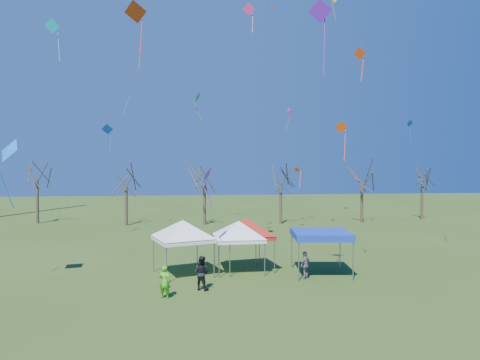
% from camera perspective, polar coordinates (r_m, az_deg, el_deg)
% --- Properties ---
extents(ground, '(140.00, 140.00, 0.00)m').
position_cam_1_polar(ground, '(23.51, 3.08, -14.03)').
color(ground, '#324D19').
rests_on(ground, ground).
extents(tree_0, '(3.83, 3.83, 8.44)m').
position_cam_1_polar(tree_0, '(52.52, -25.47, 1.80)').
color(tree_0, '#3D2D21').
rests_on(tree_0, ground).
extents(tree_1, '(3.42, 3.42, 7.54)m').
position_cam_1_polar(tree_1, '(47.46, -14.96, 1.08)').
color(tree_1, '#3D2D21').
rests_on(tree_1, ground).
extents(tree_2, '(3.71, 3.71, 8.18)m').
position_cam_1_polar(tree_2, '(46.68, -4.76, 1.74)').
color(tree_2, '#3D2D21').
rests_on(tree_2, ground).
extents(tree_3, '(3.59, 3.59, 7.91)m').
position_cam_1_polar(tree_3, '(47.35, 5.46, 1.49)').
color(tree_3, '#3D2D21').
rests_on(tree_3, ground).
extents(tree_4, '(3.58, 3.58, 7.89)m').
position_cam_1_polar(tree_4, '(50.08, 15.97, 1.43)').
color(tree_4, '#3D2D21').
rests_on(tree_4, ground).
extents(tree_5, '(3.39, 3.39, 7.46)m').
position_cam_1_polar(tree_5, '(55.62, 23.14, 1.05)').
color(tree_5, '#3D2D21').
rests_on(tree_5, ground).
extents(tent_white_west, '(4.02, 4.02, 3.75)m').
position_cam_1_polar(tent_white_west, '(25.53, -7.64, -5.82)').
color(tent_white_west, gray).
rests_on(tent_white_west, ground).
extents(tent_white_mid, '(4.05, 4.05, 3.58)m').
position_cam_1_polar(tent_white_mid, '(26.16, -0.18, -5.93)').
color(tent_white_mid, gray).
rests_on(tent_white_mid, ground).
extents(tent_red, '(4.15, 4.15, 3.72)m').
position_cam_1_polar(tent_red, '(26.60, 0.74, -5.55)').
color(tent_red, gray).
rests_on(tent_red, ground).
extents(tent_blue, '(3.61, 3.61, 2.57)m').
position_cam_1_polar(tent_blue, '(26.01, 10.72, -7.17)').
color(tent_blue, gray).
rests_on(tent_blue, ground).
extents(person_dark, '(1.09, 1.02, 1.78)m').
position_cam_1_polar(person_dark, '(22.82, -5.16, -12.23)').
color(person_dark, black).
rests_on(person_dark, ground).
extents(person_grey, '(0.94, 0.92, 1.59)m').
position_cam_1_polar(person_grey, '(25.08, 8.69, -11.16)').
color(person_grey, slate).
rests_on(person_grey, ground).
extents(person_green, '(0.67, 0.54, 1.60)m').
position_cam_1_polar(person_green, '(21.72, -10.00, -13.22)').
color(person_green, '#45BE1E').
rests_on(person_green, ground).
extents(kite_7, '(1.17, 0.95, 3.24)m').
position_cam_1_polar(kite_7, '(37.12, -23.75, 18.20)').
color(kite_7, '#0EC4D3').
rests_on(kite_7, ground).
extents(kite_22, '(0.89, 0.83, 2.36)m').
position_cam_1_polar(kite_22, '(47.15, 7.66, 1.23)').
color(kite_22, '#F7430D').
rests_on(kite_22, ground).
extents(kite_17, '(1.08, 0.84, 3.09)m').
position_cam_1_polar(kite_17, '(34.03, 13.38, 6.78)').
color(kite_17, '#FF440D').
rests_on(kite_17, ground).
extents(kite_5, '(1.22, 0.77, 3.85)m').
position_cam_1_polar(kite_5, '(23.31, 10.67, 21.12)').
color(kite_5, '#6118A8').
rests_on(kite_5, ground).
extents(kite_12, '(0.90, 0.65, 2.54)m').
position_cam_1_polar(kite_12, '(47.77, 21.68, 6.96)').
color(kite_12, blue).
rests_on(kite_12, ground).
extents(kite_2, '(1.27, 0.74, 3.04)m').
position_cam_1_polar(kite_2, '(47.63, -17.25, 6.47)').
color(kite_2, '#123CBF').
rests_on(kite_2, ground).
extents(kite_19, '(0.83, 0.84, 2.43)m').
position_cam_1_polar(kite_19, '(44.88, 6.65, 9.06)').
color(kite_19, '#DC31A1').
rests_on(kite_19, ground).
extents(kite_13, '(0.71, 0.99, 2.45)m').
position_cam_1_polar(kite_13, '(43.95, -14.87, 10.97)').
color(kite_13, '#157FE8').
rests_on(kite_13, ground).
extents(kite_14, '(1.70, 1.61, 3.86)m').
position_cam_1_polar(kite_14, '(25.75, -28.50, 3.51)').
color(kite_14, blue).
rests_on(kite_14, ground).
extents(kite_1, '(0.78, 1.09, 2.23)m').
position_cam_1_polar(kite_1, '(22.89, -4.46, 0.68)').
color(kite_1, '#6819B0').
rests_on(kite_1, ground).
extents(kite_8, '(1.70, 1.28, 4.46)m').
position_cam_1_polar(kite_8, '(30.78, -13.73, 20.91)').
color(kite_8, red).
rests_on(kite_8, ground).
extents(kite_11, '(0.78, 1.23, 2.53)m').
position_cam_1_polar(kite_11, '(35.90, -5.73, 10.93)').
color(kite_11, '#189C1B').
rests_on(kite_11, ground).
extents(kite_3, '(1.43, 0.86, 3.37)m').
position_cam_1_polar(kite_3, '(50.49, 1.18, 21.79)').
color(kite_3, '#E93376').
rests_on(kite_3, ground).
extents(kite_9, '(0.79, 0.79, 1.98)m').
position_cam_1_polar(kite_9, '(26.14, 15.71, 15.83)').
color(kite_9, '#E04215').
rests_on(kite_9, ground).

